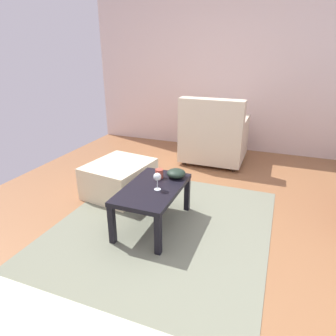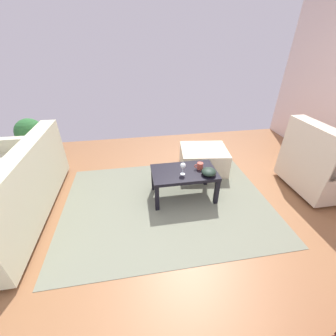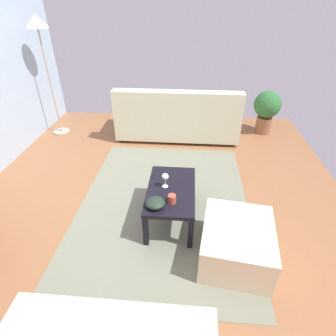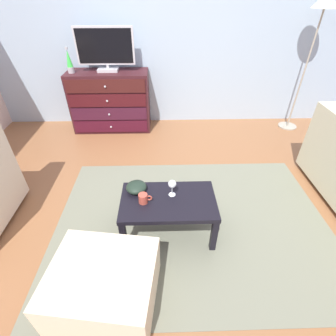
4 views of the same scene
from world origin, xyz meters
TOP-DOWN VIEW (x-y plane):
  - ground_plane at (0.00, 0.00)m, footprint 5.79×4.75m
  - area_rug at (0.20, -0.20)m, footprint 2.60×1.90m
  - coffee_table at (-0.03, -0.29)m, footprint 0.81×0.48m
  - wine_glass at (0.00, -0.23)m, footprint 0.07×0.07m
  - mug at (-0.24, -0.32)m, footprint 0.11×0.08m
  - bowl_decorative at (-0.31, -0.17)m, footprint 0.18×0.18m
  - couch_large at (1.98, -0.26)m, footprint 0.85×1.95m
  - ottoman at (-0.50, -0.91)m, footprint 0.77×0.69m
  - standing_lamp at (1.96, 1.77)m, footprint 0.32×0.32m
  - potted_plant at (2.24, -1.72)m, footprint 0.44×0.44m

SIDE VIEW (x-z plane):
  - ground_plane at x=0.00m, z-range -0.05..0.00m
  - area_rug at x=0.20m, z-range 0.00..0.01m
  - ottoman at x=-0.50m, z-range 0.00..0.36m
  - couch_large at x=1.98m, z-range -0.09..0.75m
  - coffee_table at x=-0.03m, z-range 0.14..0.53m
  - bowl_decorative at x=-0.31m, z-range 0.39..0.47m
  - potted_plant at x=2.24m, z-range 0.07..0.79m
  - mug at x=-0.24m, z-range 0.39..0.48m
  - wine_glass at x=0.00m, z-range 0.43..0.59m
  - standing_lamp at x=1.96m, z-range 0.65..2.45m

